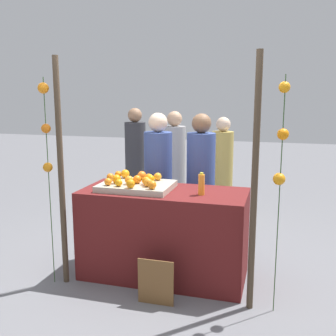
{
  "coord_description": "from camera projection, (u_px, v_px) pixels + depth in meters",
  "views": [
    {
      "loc": [
        1.09,
        -3.66,
        1.85
      ],
      "look_at": [
        0.0,
        0.15,
        1.1
      ],
      "focal_mm": 42.28,
      "sensor_mm": 36.0,
      "label": 1
    }
  ],
  "objects": [
    {
      "name": "garland_strand_left",
      "position": [
        46.0,
        127.0,
        3.66
      ],
      "size": [
        0.1,
        0.1,
        2.0
      ],
      "color": "#2D4C23",
      "rests_on": "ground_plane"
    },
    {
      "name": "orange_tray",
      "position": [
        137.0,
        186.0,
        3.98
      ],
      "size": [
        0.71,
        0.53,
        0.06
      ],
      "primitive_type": "cube",
      "color": "#B2AD99",
      "rests_on": "stall_counter"
    },
    {
      "name": "crowd_person_0",
      "position": [
        174.0,
        170.0,
        5.81
      ],
      "size": [
        0.32,
        0.32,
        1.6
      ],
      "color": "#99999E",
      "rests_on": "ground_plane"
    },
    {
      "name": "stall_counter",
      "position": [
        164.0,
        234.0,
        4.01
      ],
      "size": [
        1.64,
        0.72,
        0.9
      ],
      "primitive_type": "cube",
      "color": "#5B1919",
      "rests_on": "ground_plane"
    },
    {
      "name": "vendor_left",
      "position": [
        158.0,
        187.0,
        4.66
      ],
      "size": [
        0.33,
        0.33,
        1.63
      ],
      "color": "#384C8C",
      "rests_on": "ground_plane"
    },
    {
      "name": "orange_1",
      "position": [
        131.0,
        184.0,
        3.77
      ],
      "size": [
        0.08,
        0.08,
        0.08
      ],
      "primitive_type": "sphere",
      "color": "orange",
      "rests_on": "orange_tray"
    },
    {
      "name": "orange_6",
      "position": [
        117.0,
        179.0,
        3.96
      ],
      "size": [
        0.09,
        0.09,
        0.09
      ],
      "primitive_type": "sphere",
      "color": "orange",
      "rests_on": "orange_tray"
    },
    {
      "name": "orange_11",
      "position": [
        119.0,
        183.0,
        3.84
      ],
      "size": [
        0.07,
        0.07,
        0.07
      ],
      "primitive_type": "sphere",
      "color": "orange",
      "rests_on": "orange_tray"
    },
    {
      "name": "orange_3",
      "position": [
        149.0,
        178.0,
        4.05
      ],
      "size": [
        0.08,
        0.08,
        0.08
      ],
      "primitive_type": "sphere",
      "color": "orange",
      "rests_on": "orange_tray"
    },
    {
      "name": "orange_4",
      "position": [
        142.0,
        175.0,
        4.13
      ],
      "size": [
        0.09,
        0.09,
        0.09
      ],
      "primitive_type": "sphere",
      "color": "orange",
      "rests_on": "orange_tray"
    },
    {
      "name": "canopy_post_left",
      "position": [
        61.0,
        174.0,
        3.76
      ],
      "size": [
        0.06,
        0.06,
        2.19
      ],
      "primitive_type": "cylinder",
      "color": "#473828",
      "rests_on": "ground_plane"
    },
    {
      "name": "orange_5",
      "position": [
        108.0,
        182.0,
        3.88
      ],
      "size": [
        0.07,
        0.07,
        0.07
      ],
      "primitive_type": "sphere",
      "color": "orange",
      "rests_on": "orange_tray"
    },
    {
      "name": "ground_plane",
      "position": [
        164.0,
        275.0,
        4.1
      ],
      "size": [
        24.0,
        24.0,
        0.0
      ],
      "primitive_type": "plane",
      "color": "slate"
    },
    {
      "name": "orange_12",
      "position": [
        137.0,
        179.0,
        3.96
      ],
      "size": [
        0.08,
        0.08,
        0.08
      ],
      "primitive_type": "sphere",
      "color": "orange",
      "rests_on": "orange_tray"
    },
    {
      "name": "juice_bottle",
      "position": [
        201.0,
        184.0,
        3.74
      ],
      "size": [
        0.06,
        0.06,
        0.22
      ],
      "color": "orange",
      "rests_on": "stall_counter"
    },
    {
      "name": "orange_2",
      "position": [
        146.0,
        181.0,
        3.9
      ],
      "size": [
        0.08,
        0.08,
        0.08
      ],
      "primitive_type": "sphere",
      "color": "orange",
      "rests_on": "orange_tray"
    },
    {
      "name": "vendor_right",
      "position": [
        201.0,
        189.0,
        4.58
      ],
      "size": [
        0.33,
        0.33,
        1.63
      ],
      "color": "#384C8C",
      "rests_on": "ground_plane"
    },
    {
      "name": "orange_0",
      "position": [
        158.0,
        177.0,
        4.1
      ],
      "size": [
        0.08,
        0.08,
        0.08
      ],
      "primitive_type": "sphere",
      "color": "orange",
      "rests_on": "orange_tray"
    },
    {
      "name": "orange_7",
      "position": [
        151.0,
        179.0,
        3.99
      ],
      "size": [
        0.08,
        0.08,
        0.08
      ],
      "primitive_type": "sphere",
      "color": "orange",
      "rests_on": "orange_tray"
    },
    {
      "name": "orange_8",
      "position": [
        118.0,
        174.0,
        4.24
      ],
      "size": [
        0.07,
        0.07,
        0.07
      ],
      "primitive_type": "sphere",
      "color": "orange",
      "rests_on": "orange_tray"
    },
    {
      "name": "garland_strand_right",
      "position": [
        282.0,
        142.0,
        3.15
      ],
      "size": [
        0.11,
        0.11,
        2.0
      ],
      "color": "#2D4C23",
      "rests_on": "ground_plane"
    },
    {
      "name": "chalkboard_sign",
      "position": [
        156.0,
        283.0,
        3.5
      ],
      "size": [
        0.33,
        0.03,
        0.43
      ],
      "color": "brown",
      "rests_on": "ground_plane"
    },
    {
      "name": "canopy_post_right",
      "position": [
        254.0,
        186.0,
        3.27
      ],
      "size": [
        0.06,
        0.06,
        2.19
      ],
      "primitive_type": "cylinder",
      "color": "#473828",
      "rests_on": "ground_plane"
    },
    {
      "name": "orange_14",
      "position": [
        148.0,
        183.0,
        3.82
      ],
      "size": [
        0.08,
        0.08,
        0.08
      ],
      "primitive_type": "sphere",
      "color": "orange",
      "rests_on": "orange_tray"
    },
    {
      "name": "orange_13",
      "position": [
        110.0,
        177.0,
        4.09
      ],
      "size": [
        0.08,
        0.08,
        0.08
      ],
      "primitive_type": "sphere",
      "color": "orange",
      "rests_on": "orange_tray"
    },
    {
      "name": "crowd_person_2",
      "position": [
        136.0,
        163.0,
        6.26
      ],
      "size": [
        0.33,
        0.33,
        1.63
      ],
      "color": "#333338",
      "rests_on": "ground_plane"
    },
    {
      "name": "orange_9",
      "position": [
        152.0,
        185.0,
        3.72
      ],
      "size": [
        0.08,
        0.08,
        0.08
      ],
      "primitive_type": "sphere",
      "color": "orange",
      "rests_on": "orange_tray"
    },
    {
      "name": "crowd_person_1",
      "position": [
        222.0,
        174.0,
        5.72
      ],
      "size": [
        0.31,
        0.31,
        1.53
      ],
      "color": "tan",
      "rests_on": "ground_plane"
    },
    {
      "name": "orange_15",
      "position": [
        125.0,
        174.0,
        4.21
      ],
      "size": [
        0.09,
        0.09,
        0.09
      ],
      "primitive_type": "sphere",
      "color": "orange",
      "rests_on": "orange_tray"
    },
    {
      "name": "orange_10",
      "position": [
        129.0,
        180.0,
        3.92
      ],
      "size": [
        0.09,
        0.09,
        0.09
      ],
      "primitive_type": "sphere",
      "color": "orange",
      "rests_on": "orange_tray"
    }
  ]
}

